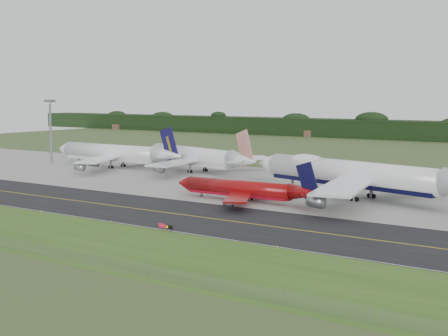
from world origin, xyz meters
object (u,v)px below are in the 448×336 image
at_px(jet_navy_gold, 117,154).
at_px(floodlight_mast, 50,120).
at_px(jet_ba_747, 358,175).
at_px(jet_red_737, 246,189).
at_px(taxiway_sign, 166,226).
at_px(jet_star_tail, 197,157).

height_order(jet_navy_gold, floodlight_mast, floodlight_mast).
xyz_separation_m(jet_ba_747, jet_red_737, (-23.47, -20.39, -3.34)).
distance_m(jet_ba_747, jet_navy_gold, 107.98).
xyz_separation_m(jet_red_737, floodlight_mast, (-114.90, 34.51, 14.90)).
bearing_deg(jet_navy_gold, taxiway_sign, -42.13).
relative_size(jet_ba_747, jet_star_tail, 1.21).
xyz_separation_m(jet_navy_gold, taxiway_sign, (87.80, -79.43, -4.51)).
bearing_deg(jet_ba_747, jet_navy_gold, 170.02).
relative_size(jet_red_737, floodlight_mast, 1.65).
height_order(jet_red_737, jet_navy_gold, jet_navy_gold).
xyz_separation_m(jet_navy_gold, floodlight_mast, (-32.04, -4.59, 12.66)).
relative_size(floodlight_mast, taxiway_sign, 6.28).
distance_m(jet_navy_gold, floodlight_mast, 34.75).
bearing_deg(jet_star_tail, jet_navy_gold, -171.15).
bearing_deg(jet_star_tail, jet_red_737, -42.87).
distance_m(jet_navy_gold, taxiway_sign, 118.48).
bearing_deg(jet_navy_gold, jet_star_tail, 8.85).
relative_size(jet_ba_747, jet_red_737, 1.75).
bearing_deg(taxiway_sign, floodlight_mast, 148.02).
distance_m(jet_navy_gold, jet_star_tail, 35.30).
xyz_separation_m(jet_ba_747, jet_navy_gold, (-106.34, 18.72, -1.10)).
xyz_separation_m(jet_red_737, taxiway_sign, (4.94, -40.33, -2.27)).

